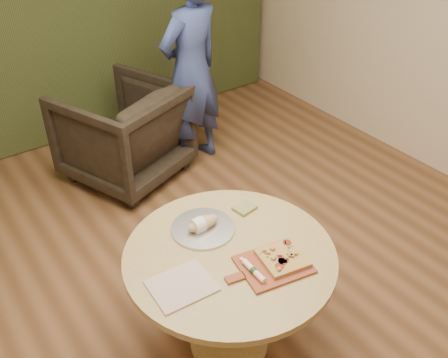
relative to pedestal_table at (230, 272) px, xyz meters
The scene contains 11 objects.
room_shell 0.83m from the pedestal_table, 33.89° to the left, with size 5.04×6.04×2.84m.
pedestal_table is the anchor object (origin of this frame).
pizza_paddle 0.28m from the pedestal_table, 60.69° to the right, with size 0.47×0.34×0.01m.
flatbread_pizza 0.33m from the pedestal_table, 49.56° to the right, with size 0.26×0.26×0.04m.
cutlery_roll 0.26m from the pedestal_table, 89.50° to the right, with size 0.04×0.20×0.03m.
newspaper 0.37m from the pedestal_table, behind, with size 0.30×0.25×0.01m, color white.
serving_tray 0.28m from the pedestal_table, 92.41° to the left, with size 0.36×0.36×0.02m.
bread_roll 0.30m from the pedestal_table, 94.51° to the left, with size 0.19×0.09×0.09m.
green_packet 0.41m from the pedestal_table, 40.84° to the left, with size 0.12×0.10×0.02m, color olive.
armchair 2.08m from the pedestal_table, 80.45° to the left, with size 0.91×0.85×0.94m, color black.
person_standing 2.17m from the pedestal_table, 62.93° to the left, with size 0.66×0.43×1.80m, color navy.
Camera 1 is at (-1.36, -1.70, 2.56)m, focal length 40.00 mm.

